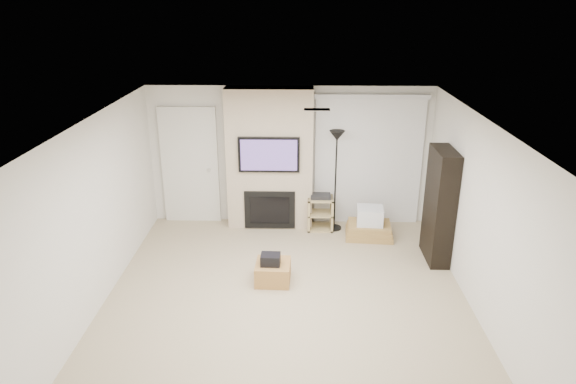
{
  "coord_description": "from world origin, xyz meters",
  "views": [
    {
      "loc": [
        0.16,
        -6.06,
        3.93
      ],
      "look_at": [
        0.0,
        1.2,
        1.15
      ],
      "focal_mm": 32.0,
      "sensor_mm": 36.0,
      "label": 1
    }
  ],
  "objects_px": {
    "av_stand": "(320,211)",
    "box_stack": "(369,226)",
    "floor_lamp": "(336,153)",
    "bookshelf": "(439,206)",
    "ottoman": "(273,272)"
  },
  "relations": [
    {
      "from": "floor_lamp",
      "to": "box_stack",
      "type": "bearing_deg",
      "value": -27.82
    },
    {
      "from": "av_stand",
      "to": "box_stack",
      "type": "xyz_separation_m",
      "value": [
        0.84,
        -0.3,
        -0.14
      ]
    },
    {
      "from": "ottoman",
      "to": "box_stack",
      "type": "distance_m",
      "value": 2.22
    },
    {
      "from": "box_stack",
      "to": "bookshelf",
      "type": "xyz_separation_m",
      "value": [
        0.95,
        -0.76,
        0.7
      ]
    },
    {
      "from": "ottoman",
      "to": "bookshelf",
      "type": "relative_size",
      "value": 0.28
    },
    {
      "from": "floor_lamp",
      "to": "av_stand",
      "type": "relative_size",
      "value": 2.74
    },
    {
      "from": "bookshelf",
      "to": "ottoman",
      "type": "bearing_deg",
      "value": -162.98
    },
    {
      "from": "ottoman",
      "to": "box_stack",
      "type": "relative_size",
      "value": 0.59
    },
    {
      "from": "ottoman",
      "to": "av_stand",
      "type": "bearing_deg",
      "value": 67.7
    },
    {
      "from": "bookshelf",
      "to": "box_stack",
      "type": "bearing_deg",
      "value": 141.09
    },
    {
      "from": "floor_lamp",
      "to": "bookshelf",
      "type": "distance_m",
      "value": 1.95
    },
    {
      "from": "floor_lamp",
      "to": "box_stack",
      "type": "relative_size",
      "value": 2.13
    },
    {
      "from": "av_stand",
      "to": "box_stack",
      "type": "relative_size",
      "value": 0.78
    },
    {
      "from": "box_stack",
      "to": "av_stand",
      "type": "bearing_deg",
      "value": 160.41
    },
    {
      "from": "floor_lamp",
      "to": "box_stack",
      "type": "height_order",
      "value": "floor_lamp"
    }
  ]
}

